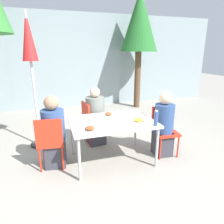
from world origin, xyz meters
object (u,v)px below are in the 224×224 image
chair_right (164,127)px  person_far (95,118)px  chair_left (50,139)px  bottle (156,118)px  tree_behind_right (140,23)px  closed_umbrella (30,50)px  person_left (54,134)px  chair_far (91,120)px  person_right (164,126)px  drinking_cup (126,111)px  salad_bowl (95,119)px

chair_right → person_far: (-1.10, 0.74, 0.04)m
chair_left → bottle: bearing=-9.2°
chair_left → tree_behind_right: (2.84, 3.04, 2.15)m
closed_umbrella → bottle: closed_umbrella is taller
person_far → chair_left: bearing=-60.7°
chair_left → person_left: 0.11m
chair_right → bottle: bearing=49.6°
chair_left → chair_far: (0.79, 0.73, 0.00)m
person_right → chair_left: bearing=1.2°
chair_far → drinking_cup: size_ratio=10.44×
person_left → salad_bowl: person_left is taller
bottle → person_far: bearing=120.8°
chair_right → salad_bowl: chair_right is taller
person_left → closed_umbrella: size_ratio=0.47×
closed_umbrella → salad_bowl: closed_umbrella is taller
chair_left → chair_right: same height
chair_left → drinking_cup: (1.36, 0.27, 0.26)m
salad_bowl → tree_behind_right: 4.14m
person_left → tree_behind_right: 4.58m
person_right → tree_behind_right: (0.92, 3.17, 2.10)m
drinking_cup → tree_behind_right: size_ratio=0.02×
person_right → chair_far: bearing=-32.0°
chair_right → person_far: size_ratio=0.74×
chair_left → bottle: size_ratio=3.52×
chair_left → closed_umbrella: size_ratio=0.35×
person_right → drinking_cup: (-0.56, 0.40, 0.20)m
person_left → drinking_cup: (1.30, 0.20, 0.21)m
chair_far → salad_bowl: 0.74m
chair_left → person_right: bearing=3.5°
closed_umbrella → salad_bowl: 1.69m
chair_far → salad_bowl: size_ratio=4.59×
bottle → tree_behind_right: (1.28, 3.50, 1.82)m
person_far → bottle: size_ratio=4.76×
chair_right → chair_far: size_ratio=1.00×
chair_right → person_right: (-0.06, -0.08, 0.05)m
person_right → chair_far: 1.42m
bottle → salad_bowl: 0.98m
person_right → tree_behind_right: size_ratio=0.33×
chair_right → tree_behind_right: tree_behind_right is taller
chair_left → chair_right: size_ratio=1.00×
chair_left → tree_behind_right: 4.68m
bottle → chair_far: bearing=123.1°
chair_right → closed_umbrella: 2.75m
bottle → salad_bowl: bearing=149.4°
person_far → bottle: (0.69, -1.15, 0.30)m
chair_far → chair_right: bearing=47.9°
person_right → person_left: bearing=-1.1°
chair_far → closed_umbrella: bearing=-110.4°
person_left → chair_far: size_ratio=1.37×
chair_far → drinking_cup: 0.77m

